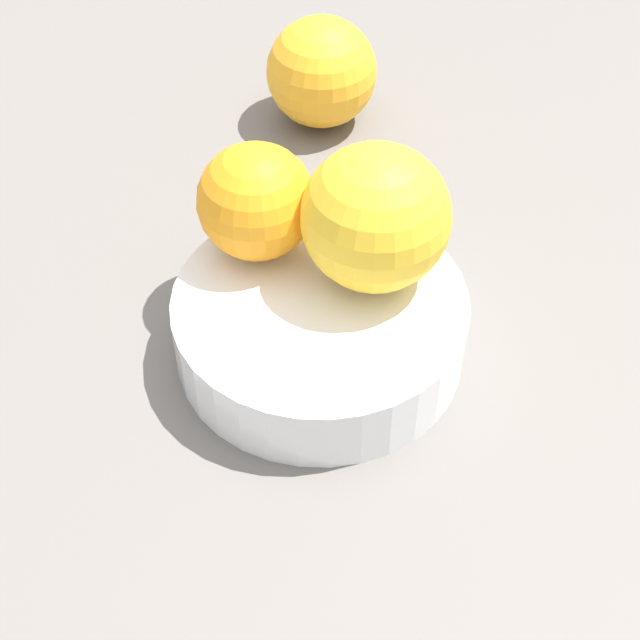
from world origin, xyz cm
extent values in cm
cube|color=#66605B|center=(0.00, 0.00, -1.00)|extent=(110.00, 110.00, 2.00)
cylinder|color=white|center=(0.00, 0.00, 0.34)|extent=(9.44, 9.44, 0.69)
cylinder|color=white|center=(0.00, 0.00, 1.91)|extent=(15.22, 15.22, 3.83)
sphere|color=yellow|center=(0.56, -3.33, 7.60)|extent=(7.54, 7.54, 7.54)
sphere|color=orange|center=(5.03, 1.18, 6.91)|extent=(6.17, 6.17, 6.17)
sphere|color=#F9A823|center=(18.85, -9.35, 3.66)|extent=(7.32, 7.32, 7.32)
camera|label=1|loc=(-30.07, 14.73, 38.39)|focal=53.34mm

